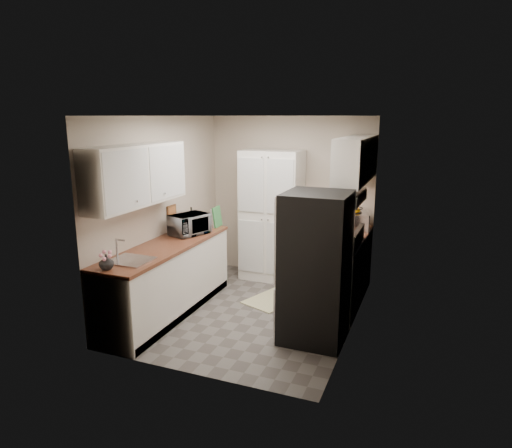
{
  "coord_description": "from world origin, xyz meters",
  "views": [
    {
      "loc": [
        2.1,
        -5.15,
        2.5
      ],
      "look_at": [
        0.0,
        0.15,
        1.14
      ],
      "focal_mm": 32.0,
      "sensor_mm": 36.0,
      "label": 1
    }
  ],
  "objects_px": {
    "microwave": "(189,224)",
    "wine_bottle": "(191,218)",
    "refrigerator": "(316,268)",
    "pantry_cabinet": "(272,216)",
    "toaster_oven": "(355,221)",
    "electric_range": "(333,277)"
  },
  "relations": [
    {
      "from": "toaster_oven",
      "to": "electric_range",
      "type": "bearing_deg",
      "value": -112.86
    },
    {
      "from": "microwave",
      "to": "wine_bottle",
      "type": "relative_size",
      "value": 1.86
    },
    {
      "from": "pantry_cabinet",
      "to": "refrigerator",
      "type": "xyz_separation_m",
      "value": [
        1.14,
        -1.73,
        -0.15
      ]
    },
    {
      "from": "pantry_cabinet",
      "to": "microwave",
      "type": "height_order",
      "value": "pantry_cabinet"
    },
    {
      "from": "electric_range",
      "to": "refrigerator",
      "type": "height_order",
      "value": "refrigerator"
    },
    {
      "from": "wine_bottle",
      "to": "toaster_oven",
      "type": "bearing_deg",
      "value": 18.56
    },
    {
      "from": "pantry_cabinet",
      "to": "refrigerator",
      "type": "relative_size",
      "value": 1.18
    },
    {
      "from": "refrigerator",
      "to": "microwave",
      "type": "distance_m",
      "value": 1.99
    },
    {
      "from": "toaster_oven",
      "to": "wine_bottle",
      "type": "bearing_deg",
      "value": -176.59
    },
    {
      "from": "wine_bottle",
      "to": "electric_range",
      "type": "bearing_deg",
      "value": -2.8
    },
    {
      "from": "microwave",
      "to": "electric_range",
      "type": "bearing_deg",
      "value": -61.84
    },
    {
      "from": "pantry_cabinet",
      "to": "microwave",
      "type": "xyz_separation_m",
      "value": [
        -0.76,
        -1.19,
        0.06
      ]
    },
    {
      "from": "microwave",
      "to": "wine_bottle",
      "type": "distance_m",
      "value": 0.41
    },
    {
      "from": "wine_bottle",
      "to": "toaster_oven",
      "type": "distance_m",
      "value": 2.35
    },
    {
      "from": "microwave",
      "to": "toaster_oven",
      "type": "distance_m",
      "value": 2.34
    },
    {
      "from": "pantry_cabinet",
      "to": "electric_range",
      "type": "bearing_deg",
      "value": -38.22
    },
    {
      "from": "refrigerator",
      "to": "toaster_oven",
      "type": "height_order",
      "value": "refrigerator"
    },
    {
      "from": "refrigerator",
      "to": "electric_range",
      "type": "bearing_deg",
      "value": 87.52
    },
    {
      "from": "pantry_cabinet",
      "to": "microwave",
      "type": "distance_m",
      "value": 1.41
    },
    {
      "from": "pantry_cabinet",
      "to": "toaster_oven",
      "type": "height_order",
      "value": "pantry_cabinet"
    },
    {
      "from": "refrigerator",
      "to": "toaster_oven",
      "type": "distance_m",
      "value": 1.67
    },
    {
      "from": "pantry_cabinet",
      "to": "wine_bottle",
      "type": "bearing_deg",
      "value": -138.84
    }
  ]
}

